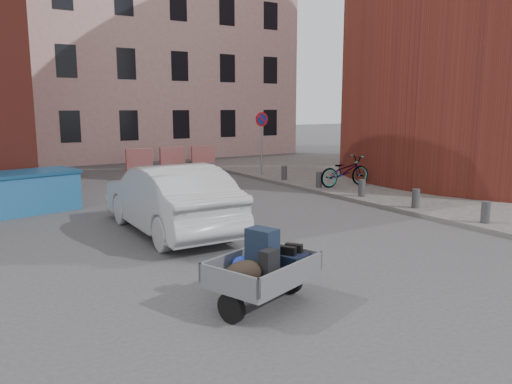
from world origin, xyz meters
TOP-DOWN VIEW (x-y plane):
  - ground at (0.00, 0.00)m, footprint 120.00×120.00m
  - sidewalk at (10.00, 4.00)m, footprint 9.00×24.00m
  - building_pink at (6.00, 22.00)m, footprint 16.00×8.00m
  - no_parking_sign at (6.00, 9.48)m, footprint 0.60×0.09m
  - bollards at (6.00, 3.40)m, footprint 0.22×9.02m
  - barriers at (4.20, 15.00)m, footprint 4.70×0.18m
  - trailer at (-1.44, -2.33)m, footprint 1.88×1.98m
  - dumpster at (-3.53, 7.03)m, footprint 3.04×2.01m
  - silver_car at (-0.88, 2.73)m, footprint 1.76×5.01m
  - bicycle at (6.93, 5.29)m, footprint 2.15×0.86m

SIDE VIEW (x-z plane):
  - ground at x=0.00m, z-range 0.00..0.00m
  - sidewalk at x=10.00m, z-range 0.00..0.12m
  - bollards at x=6.00m, z-range 0.12..0.67m
  - barriers at x=4.20m, z-range 0.00..1.00m
  - dumpster at x=-3.53m, z-range 0.00..1.18m
  - trailer at x=-1.44m, z-range 0.01..1.21m
  - bicycle at x=6.93m, z-range 0.12..1.23m
  - silver_car at x=-0.88m, z-range 0.00..1.65m
  - no_parking_sign at x=6.00m, z-range 0.69..3.34m
  - building_pink at x=6.00m, z-range 0.00..14.00m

